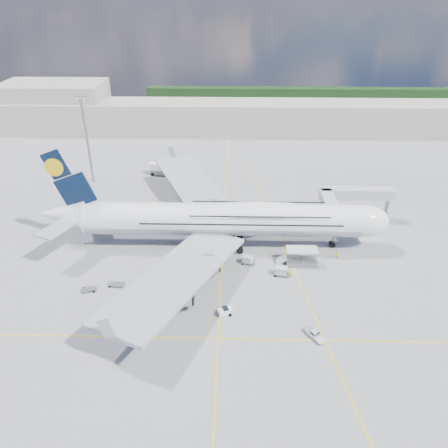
{
  "coord_description": "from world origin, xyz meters",
  "views": [
    {
      "loc": [
        2.33,
        -75.22,
        53.47
      ],
      "look_at": [
        0.32,
        8.0,
        6.69
      ],
      "focal_mm": 35.0,
      "sensor_mm": 36.0,
      "label": 1
    }
  ],
  "objects_px": {
    "crew_wing": "(163,263)",
    "crew_van": "(291,273)",
    "cargo_loader": "(300,259)",
    "dolly_nose_near": "(248,260)",
    "catering_truck_outer": "(160,169)",
    "cone_nose": "(381,261)",
    "cone_wing_right_outer": "(111,328)",
    "crew_nose": "(334,243)",
    "cone_wing_right_inner": "(179,296)",
    "cone_wing_left_inner": "(196,211)",
    "service_van": "(316,335)",
    "airliner": "(224,219)",
    "dolly_row_c": "(144,296)",
    "dolly_back": "(89,289)",
    "baggage_tug": "(225,311)",
    "crew_tug": "(198,282)",
    "light_mast": "(87,140)",
    "dolly_row_b": "(168,299)",
    "dolly_row_a": "(117,284)",
    "cone_wing_left_outer": "(153,199)",
    "catering_truck_inner": "(205,213)",
    "dolly_nose_far": "(281,271)",
    "crew_loader": "(337,255)",
    "jet_bridge": "(346,199)"
  },
  "relations": [
    {
      "from": "dolly_row_c",
      "to": "crew_van",
      "type": "distance_m",
      "value": 30.06
    },
    {
      "from": "service_van",
      "to": "crew_wing",
      "type": "xyz_separation_m",
      "value": [
        -29.04,
        20.53,
        0.31
      ]
    },
    {
      "from": "baggage_tug",
      "to": "service_van",
      "type": "distance_m",
      "value": 16.49
    },
    {
      "from": "cone_wing_left_outer",
      "to": "airliner",
      "type": "bearing_deg",
      "value": -48.88
    },
    {
      "from": "airliner",
      "to": "crew_loader",
      "type": "xyz_separation_m",
      "value": [
        24.92,
        -4.98,
        -6.0
      ]
    },
    {
      "from": "dolly_row_c",
      "to": "catering_truck_outer",
      "type": "relative_size",
      "value": 0.51
    },
    {
      "from": "service_van",
      "to": "crew_tug",
      "type": "distance_m",
      "value": 25.34
    },
    {
      "from": "dolly_nose_far",
      "to": "catering_truck_outer",
      "type": "bearing_deg",
      "value": 133.53
    },
    {
      "from": "baggage_tug",
      "to": "crew_wing",
      "type": "height_order",
      "value": "crew_wing"
    },
    {
      "from": "dolly_back",
      "to": "airliner",
      "type": "bearing_deg",
      "value": 6.47
    },
    {
      "from": "crew_wing",
      "to": "cone_nose",
      "type": "xyz_separation_m",
      "value": [
        46.87,
        2.87,
        -0.67
      ]
    },
    {
      "from": "catering_truck_inner",
      "to": "crew_nose",
      "type": "bearing_deg",
      "value": -44.67
    },
    {
      "from": "service_van",
      "to": "dolly_back",
      "type": "bearing_deg",
      "value": 131.0
    },
    {
      "from": "cone_wing_left_inner",
      "to": "crew_nose",
      "type": "bearing_deg",
      "value": -26.07
    },
    {
      "from": "airliner",
      "to": "light_mast",
      "type": "height_order",
      "value": "light_mast"
    },
    {
      "from": "baggage_tug",
      "to": "catering_truck_inner",
      "type": "relative_size",
      "value": 0.41
    },
    {
      "from": "airliner",
      "to": "cone_nose",
      "type": "xyz_separation_m",
      "value": [
        34.19,
        -5.93,
        -6.64
      ]
    },
    {
      "from": "crew_nose",
      "to": "crew_van",
      "type": "distance_m",
      "value": 16.29
    },
    {
      "from": "crew_wing",
      "to": "crew_van",
      "type": "relative_size",
      "value": 1.13
    },
    {
      "from": "cone_wing_right_inner",
      "to": "cone_wing_left_inner",
      "type": "bearing_deg",
      "value": 89.33
    },
    {
      "from": "jet_bridge",
      "to": "dolly_nose_far",
      "type": "relative_size",
      "value": 5.49
    },
    {
      "from": "dolly_row_a",
      "to": "crew_van",
      "type": "xyz_separation_m",
      "value": [
        35.19,
        4.1,
        0.44
      ]
    },
    {
      "from": "baggage_tug",
      "to": "crew_van",
      "type": "height_order",
      "value": "baggage_tug"
    },
    {
      "from": "light_mast",
      "to": "dolly_row_b",
      "type": "height_order",
      "value": "light_mast"
    },
    {
      "from": "airliner",
      "to": "jet_bridge",
      "type": "xyz_separation_m",
      "value": [
        29.55,
        10.94,
        -0.02
      ]
    },
    {
      "from": "dolly_row_c",
      "to": "dolly_nose_far",
      "type": "height_order",
      "value": "dolly_nose_far"
    },
    {
      "from": "baggage_tug",
      "to": "cone_wing_right_inner",
      "type": "distance_m",
      "value": 10.27
    },
    {
      "from": "dolly_nose_near",
      "to": "cone_wing_left_outer",
      "type": "bearing_deg",
      "value": 150.89
    },
    {
      "from": "crew_loader",
      "to": "dolly_back",
      "type": "bearing_deg",
      "value": -137.78
    },
    {
      "from": "crew_wing",
      "to": "crew_van",
      "type": "bearing_deg",
      "value": -105.82
    },
    {
      "from": "airliner",
      "to": "dolly_row_b",
      "type": "xyz_separation_m",
      "value": [
        -9.95,
        -20.98,
        -5.84
      ]
    },
    {
      "from": "light_mast",
      "to": "cone_wing_left_outer",
      "type": "relative_size",
      "value": 53.42
    },
    {
      "from": "airliner",
      "to": "catering_truck_inner",
      "type": "distance_m",
      "value": 14.29
    },
    {
      "from": "service_van",
      "to": "cone_nose",
      "type": "relative_size",
      "value": 8.82
    },
    {
      "from": "catering_truck_outer",
      "to": "cone_nose",
      "type": "height_order",
      "value": "catering_truck_outer"
    },
    {
      "from": "cone_wing_right_outer",
      "to": "crew_nose",
      "type": "bearing_deg",
      "value": 32.71
    },
    {
      "from": "service_van",
      "to": "crew_wing",
      "type": "distance_m",
      "value": 35.56
    },
    {
      "from": "cone_nose",
      "to": "cargo_loader",
      "type": "bearing_deg",
      "value": -176.17
    },
    {
      "from": "dolly_row_a",
      "to": "airliner",
      "type": "bearing_deg",
      "value": 44.83
    },
    {
      "from": "cargo_loader",
      "to": "dolly_nose_near",
      "type": "relative_size",
      "value": 2.64
    },
    {
      "from": "crew_nose",
      "to": "cone_wing_left_outer",
      "type": "xyz_separation_m",
      "value": [
        -45.42,
        22.93,
        -0.57
      ]
    },
    {
      "from": "dolly_back",
      "to": "catering_truck_outer",
      "type": "xyz_separation_m",
      "value": [
        5.2,
        58.41,
        1.48
      ]
    },
    {
      "from": "dolly_nose_near",
      "to": "airliner",
      "type": "bearing_deg",
      "value": 146.63
    },
    {
      "from": "crew_wing",
      "to": "cone_wing_right_inner",
      "type": "xyz_separation_m",
      "value": [
        4.45,
        -10.18,
        -0.61
      ]
    },
    {
      "from": "crew_tug",
      "to": "baggage_tug",
      "type": "bearing_deg",
      "value": -56.78
    },
    {
      "from": "light_mast",
      "to": "baggage_tug",
      "type": "distance_m",
      "value": 72.83
    },
    {
      "from": "cone_wing_right_outer",
      "to": "light_mast",
      "type": "bearing_deg",
      "value": 108.55
    },
    {
      "from": "airliner",
      "to": "cargo_loader",
      "type": "xyz_separation_m",
      "value": [
        16.56,
        -7.11,
        -5.62
      ]
    },
    {
      "from": "crew_loader",
      "to": "crew_wing",
      "type": "height_order",
      "value": "crew_wing"
    },
    {
      "from": "dolly_nose_far",
      "to": "crew_loader",
      "type": "bearing_deg",
      "value": 38.08
    }
  ]
}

